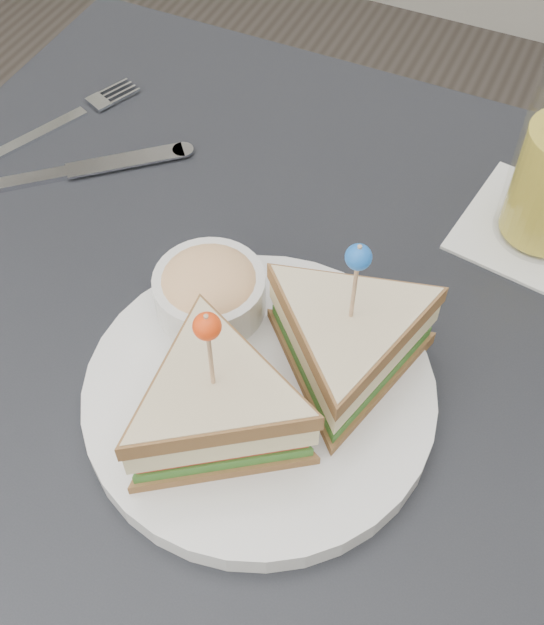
# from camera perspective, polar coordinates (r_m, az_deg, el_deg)

# --- Properties ---
(table) EXTENTS (0.80, 0.80, 0.75)m
(table) POSITION_cam_1_polar(r_m,az_deg,el_deg) (0.69, -1.11, -6.71)
(table) COLOR black
(table) RESTS_ON ground
(plate_meal) EXTENTS (0.30, 0.30, 0.16)m
(plate_meal) POSITION_cam_1_polar(r_m,az_deg,el_deg) (0.57, -0.15, -4.19)
(plate_meal) COLOR silver
(plate_meal) RESTS_ON table
(cutlery_fork) EXTENTS (0.09, 0.17, 0.01)m
(cutlery_fork) POSITION_cam_1_polar(r_m,az_deg,el_deg) (0.86, -14.52, 13.59)
(cutlery_fork) COLOR white
(cutlery_fork) RESTS_ON table
(cutlery_knife) EXTENTS (0.17, 0.15, 0.01)m
(cutlery_knife) POSITION_cam_1_polar(r_m,az_deg,el_deg) (0.79, -14.03, 10.01)
(cutlery_knife) COLOR silver
(cutlery_knife) RESTS_ON table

